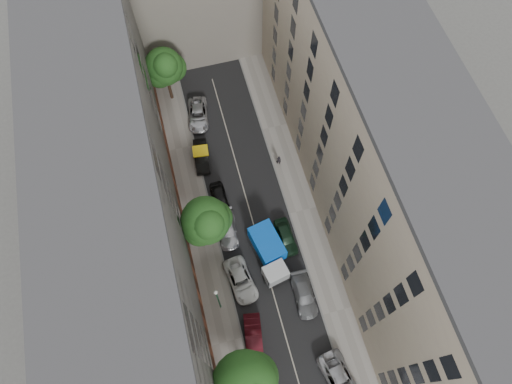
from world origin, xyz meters
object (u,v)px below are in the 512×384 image
object	(u,v)px
car_left_2	(241,280)
car_left_5	(201,156)
tree_far	(165,68)
car_left_3	(228,229)
pedestrian	(279,160)
car_left_4	(220,199)
car_right_2	(286,237)
car_left_1	(254,338)
tarp_truck	(269,252)
car_right_0	(340,380)
tree_mid	(207,222)
car_right_1	(304,295)
lamp_post	(218,298)
car_left_6	(198,115)

from	to	relation	value
car_left_2	car_left_5	world-z (taller)	car_left_5
car_left_5	tree_far	world-z (taller)	tree_far
car_left_3	pedestrian	size ratio (longest dim) A/B	2.93
car_left_4	pedestrian	xyz separation A→B (m)	(7.35, 2.75, 0.25)
car_left_3	car_right_2	distance (m)	6.09
car_left_1	car_right_2	size ratio (longest dim) A/B	1.08
tarp_truck	car_right_0	xyz separation A→B (m)	(3.00, -13.00, -0.78)
car_left_3	car_right_0	xyz separation A→B (m)	(6.40, -16.80, 0.08)
car_right_2	tree_mid	xyz separation A→B (m)	(-7.47, 1.78, 4.75)
tree_mid	car_right_1	bearing A→B (deg)	-46.87
car_right_2	car_left_4	bearing A→B (deg)	131.43
car_left_5	car_right_0	xyz separation A→B (m)	(7.20, -26.00, 0.02)
lamp_post	car_left_5	bearing A→B (deg)	84.10
car_left_4	car_right_2	world-z (taller)	car_right_2
car_left_3	tree_mid	bearing A→B (deg)	-156.12
tarp_truck	car_right_2	world-z (taller)	tarp_truck
tree_far	lamp_post	world-z (taller)	tree_far
car_left_1	car_left_3	xyz separation A→B (m)	(0.20, 11.20, -0.08)
car_left_2	tarp_truck	bearing A→B (deg)	19.84
car_right_1	tree_far	world-z (taller)	tree_far
car_left_1	car_right_0	distance (m)	8.65
car_left_2	tree_far	world-z (taller)	tree_far
tarp_truck	car_right_2	bearing A→B (deg)	20.97
car_left_5	pedestrian	bearing A→B (deg)	-13.50
car_right_1	pedestrian	bearing A→B (deg)	85.73
car_left_2	lamp_post	bearing A→B (deg)	-151.34
tree_far	lamp_post	bearing A→B (deg)	-90.25
car_left_3	tree_mid	world-z (taller)	tree_mid
car_left_1	pedestrian	xyz separation A→B (m)	(7.55, 17.55, 0.19)
car_left_1	car_right_0	bearing A→B (deg)	-31.21
tree_mid	lamp_post	bearing A→B (deg)	-95.41
car_left_5	lamp_post	distance (m)	17.10
car_right_0	car_right_2	distance (m)	14.42
car_left_3	car_right_0	distance (m)	17.98
car_left_5	tree_mid	size ratio (longest dim) A/B	0.55
car_right_0	car_left_5	bearing A→B (deg)	96.26
car_left_1	car_left_4	xyz separation A→B (m)	(0.20, 14.80, -0.06)
car_left_4	tree_far	bearing A→B (deg)	97.88
car_left_6	tree_mid	world-z (taller)	tree_mid
car_left_3	car_left_4	size ratio (longest dim) A/B	1.14
car_right_1	pedestrian	world-z (taller)	pedestrian
car_left_2	car_right_0	distance (m)	12.90
car_right_2	tree_far	bearing A→B (deg)	109.53
car_left_1	car_left_6	xyz separation A→B (m)	(0.20, 26.00, -0.05)
car_left_4	tree_mid	world-z (taller)	tree_mid
tree_mid	tarp_truck	bearing A→B (deg)	-31.09
car_left_4	lamp_post	bearing A→B (deg)	-104.24
tarp_truck	car_left_2	world-z (taller)	tarp_truck
car_left_5	car_right_0	bearing A→B (deg)	-68.73
tarp_truck	tree_far	distance (m)	23.24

